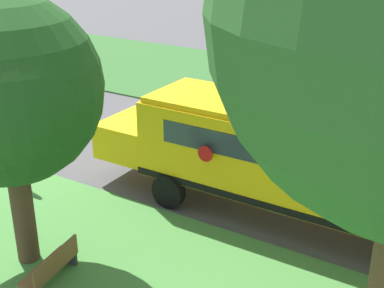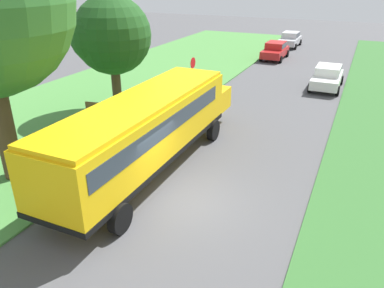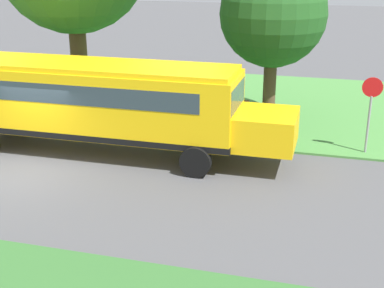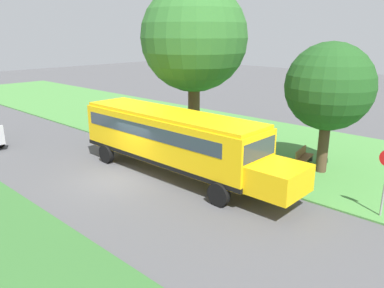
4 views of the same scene
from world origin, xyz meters
The scene contains 5 objects.
school_bus centered at (-2.40, 1.54, 1.92)m, with size 2.84×12.42×3.16m.
car_white_nearest centered at (2.80, 17.16, 0.88)m, with size 2.02×4.40×1.56m.
oak_tree_roadside_mid centered at (-7.77, 6.69, 4.36)m, with size 4.22×4.27×6.50m.
stop_sign centered at (-4.60, 10.66, 1.74)m, with size 0.08×0.68×2.74m.
park_bench centered at (-8.05, 5.68, 0.47)m, with size 1.66×0.75×0.92m.
Camera 1 is at (-14.90, -2.29, 7.75)m, focal length 50.00 mm.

